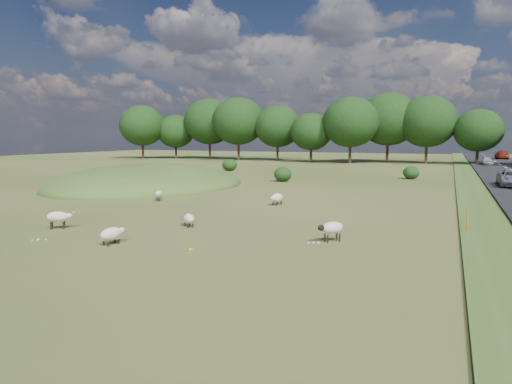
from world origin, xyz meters
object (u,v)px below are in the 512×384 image
Objects in this scene: sheep_5 at (332,228)px; sheep_3 at (277,198)px; sheep_4 at (58,217)px; car_3 at (487,161)px; sheep_0 at (159,194)px; marker_post at (467,219)px; sheep_2 at (189,218)px; car_5 at (502,155)px; sheep_1 at (112,234)px.

sheep_3 is at bearing -100.79° from sheep_5.
sheep_4 is 0.33× the size of car_3.
sheep_3 is (8.20, 1.34, -0.02)m from sheep_0.
marker_post is 0.33× the size of car_3.
marker_post is at bearing -119.02° from sheep_2.
sheep_2 is at bearing -106.76° from car_3.
car_5 is (13.35, 77.20, 0.41)m from sheep_5.
sheep_4 reaches higher than sheep_2.
sheep_2 is (6.66, -7.01, -0.09)m from sheep_0.
sheep_5 is at bearing 80.19° from car_5.
car_5 is at bearing -143.74° from sheep_5.
sheep_1 reaches higher than sheep_2.
car_3 reaches higher than sheep_0.
sheep_1 is 9.16m from sheep_5.
sheep_3 is at bearing 158.46° from marker_post.
sheep_4 is 62.97m from car_3.
sheep_4 is at bearing -32.88° from sheep_5.
marker_post is 19.53m from sheep_0.
sheep_2 is 0.79× the size of sheep_3.
car_3 is at bearing 169.00° from sheep_3.
sheep_2 is (0.95, 4.45, -0.04)m from sheep_1.
sheep_1 is 84.02m from car_5.
car_5 is (26.12, 79.69, 0.42)m from sheep_4.
marker_post is 1.16× the size of sheep_0.
sheep_1 is 4.56m from sheep_2.
car_3 is at bearing -48.23° from sheep_0.
sheep_1 is at bearing -18.04° from sheep_5.
sheep_0 is at bearing -72.07° from sheep_5.
sheep_4 is (-18.11, -6.92, -0.00)m from marker_post.
sheep_3 is at bearing -4.35° from sheep_1.
sheep_4 is (-5.48, -2.95, 0.18)m from sheep_2.
sheep_2 is at bearing -47.49° from sheep_5.
sheep_5 is at bearing -140.31° from marker_post.
sheep_1 is at bearing 75.10° from car_5.
sheep_1 is 1.19× the size of sheep_2.
sheep_3 is at bearing -107.83° from car_3.
car_5 reaches higher than sheep_4.
sheep_2 is 7.31m from sheep_5.
car_5 is (3.80, 20.81, 0.15)m from car_3.
sheep_0 is 10.03m from sheep_4.
car_5 is at bearing 83.72° from marker_post.
sheep_5 reaches higher than sheep_1.
sheep_0 is at bearing 65.81° from sheep_4.
car_3 is at bearing 79.65° from car_5.
marker_post reaches higher than sheep_5.
sheep_2 is 6.22m from sheep_4.
sheep_5 is (-5.34, -4.43, 0.00)m from marker_post.
car_3 is 21.15m from car_5.
marker_post reaches higher than sheep_2.
car_5 is at bearing -43.95° from sheep_0.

